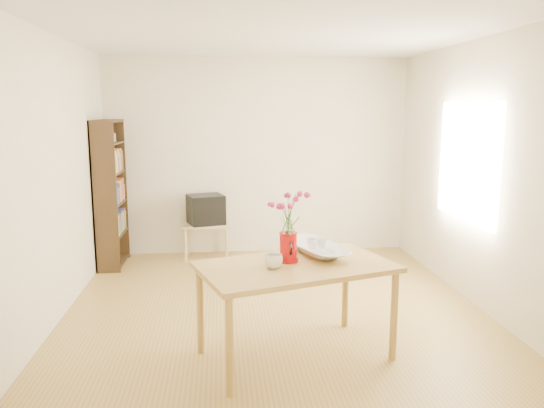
{
  "coord_description": "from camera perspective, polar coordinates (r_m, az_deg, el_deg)",
  "views": [
    {
      "loc": [
        -0.5,
        -4.82,
        1.91
      ],
      "look_at": [
        0.0,
        0.3,
        1.0
      ],
      "focal_mm": 35.0,
      "sensor_mm": 36.0,
      "label": 1
    }
  ],
  "objects": [
    {
      "name": "flowers",
      "position": [
        4.06,
        1.79,
        -0.62
      ],
      "size": [
        0.27,
        0.27,
        0.38
      ],
      "primitive_type": null,
      "color": "#CD3072",
      "rests_on": "pitcher"
    },
    {
      "name": "teacup_a",
      "position": [
        4.34,
        4.34,
        -2.91
      ],
      "size": [
        0.11,
        0.11,
        0.07
      ],
      "primitive_type": "imported",
      "rotation": [
        0.0,
        0.0,
        0.83
      ],
      "color": "white",
      "rests_on": "bowl"
    },
    {
      "name": "mug",
      "position": [
        3.98,
        0.2,
        -6.17
      ],
      "size": [
        0.19,
        0.19,
        0.1
      ],
      "primitive_type": "imported",
      "rotation": [
        0.0,
        0.0,
        3.74
      ],
      "color": "white",
      "rests_on": "table"
    },
    {
      "name": "teacup_b",
      "position": [
        4.38,
        5.39,
        -2.84
      ],
      "size": [
        0.09,
        0.09,
        0.07
      ],
      "primitive_type": "imported",
      "rotation": [
        0.0,
        0.0,
        1.81
      ],
      "color": "white",
      "rests_on": "bowl"
    },
    {
      "name": "room",
      "position": [
        4.89,
        0.68,
        2.88
      ],
      "size": [
        4.5,
        4.5,
        4.5
      ],
      "color": "olive",
      "rests_on": "ground"
    },
    {
      "name": "bowl",
      "position": [
        4.34,
        4.87,
        -2.34
      ],
      "size": [
        0.63,
        0.63,
        0.47
      ],
      "primitive_type": "imported",
      "rotation": [
        0.0,
        0.0,
        0.32
      ],
      "color": "white",
      "rests_on": "table"
    },
    {
      "name": "bookshelf",
      "position": [
        6.79,
        -16.94,
        0.54
      ],
      "size": [
        0.28,
        0.7,
        1.8
      ],
      "color": "black",
      "rests_on": "ground"
    },
    {
      "name": "television",
      "position": [
        6.92,
        -7.14,
        -0.51
      ],
      "size": [
        0.53,
        0.51,
        0.37
      ],
      "rotation": [
        0.0,
        0.0,
        0.29
      ],
      "color": "black",
      "rests_on": "tv_stand"
    },
    {
      "name": "table",
      "position": [
        4.11,
        2.6,
        -7.55
      ],
      "size": [
        1.64,
        1.24,
        0.75
      ],
      "rotation": [
        0.0,
        0.0,
        0.31
      ],
      "color": "#A47C38",
      "rests_on": "ground"
    },
    {
      "name": "pitcher",
      "position": [
        4.13,
        1.77,
        -4.78
      ],
      "size": [
        0.15,
        0.23,
        0.24
      ],
      "rotation": [
        0.0,
        0.0,
        0.06
      ],
      "color": "#BE0B0B",
      "rests_on": "table"
    },
    {
      "name": "tv_stand",
      "position": [
        6.96,
        -7.09,
        -2.67
      ],
      "size": [
        0.6,
        0.45,
        0.46
      ],
      "color": "tan",
      "rests_on": "ground"
    }
  ]
}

